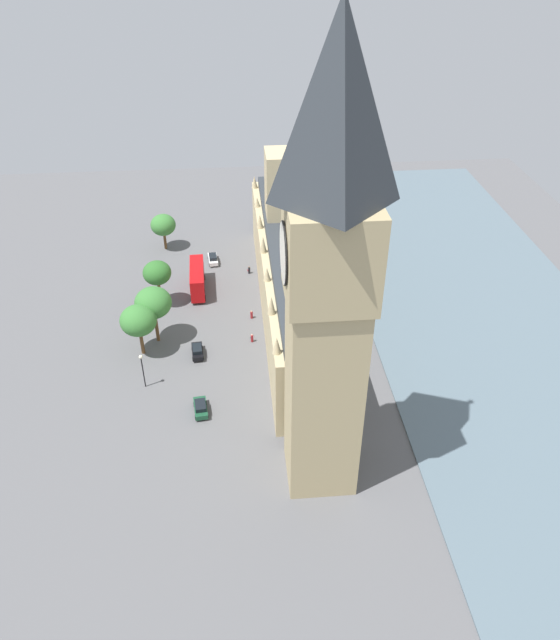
{
  "coord_description": "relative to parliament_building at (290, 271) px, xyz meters",
  "views": [
    {
      "loc": [
        7.6,
        88.41,
        60.66
      ],
      "look_at": [
        1.0,
        12.79,
        7.37
      ],
      "focal_mm": 34.01,
      "sensor_mm": 36.0,
      "label": 1
    }
  ],
  "objects": [
    {
      "name": "ground_plane",
      "position": [
        1.99,
        1.38,
        -7.51
      ],
      "size": [
        142.22,
        142.22,
        0.0
      ],
      "primitive_type": "plane",
      "color": "#565659"
    },
    {
      "name": "river_thames",
      "position": [
        -33.52,
        1.38,
        -7.39
      ],
      "size": [
        41.21,
        128.0,
        0.25
      ],
      "primitive_type": "cube",
      "color": "slate",
      "rests_on": "ground"
    },
    {
      "name": "parliament_building",
      "position": [
        0.0,
        0.0,
        0.0
      ],
      "size": [
        10.34,
        60.11,
        25.29
      ],
      "color": "tan",
      "rests_on": "ground"
    },
    {
      "name": "clock_tower",
      "position": [
        0.09,
        37.89,
        21.31
      ],
      "size": [
        9.25,
        9.25,
        55.78
      ],
      "color": "tan",
      "rests_on": "ground"
    },
    {
      "name": "car_white_midblock",
      "position": [
        13.76,
        -17.6,
        -6.63
      ],
      "size": [
        2.13,
        4.67,
        1.74
      ],
      "rotation": [
        0.0,
        0.0,
        3.24
      ],
      "color": "silver",
      "rests_on": "ground"
    },
    {
      "name": "double_decker_bus_leading",
      "position": [
        16.49,
        -7.29,
        -4.88
      ],
      "size": [
        2.91,
        10.57,
        4.75
      ],
      "rotation": [
        0.0,
        0.0,
        3.17
      ],
      "color": "#B20C0F",
      "rests_on": "ground"
    },
    {
      "name": "car_black_trailing",
      "position": [
        16.13,
        12.39,
        -6.63
      ],
      "size": [
        2.07,
        4.32,
        1.74
      ],
      "rotation": [
        0.0,
        0.0,
        3.22
      ],
      "color": "black",
      "rests_on": "ground"
    },
    {
      "name": "car_dark_green_opposite_hall",
      "position": [
        15.36,
        25.61,
        -6.63
      ],
      "size": [
        2.22,
        4.36,
        1.74
      ],
      "rotation": [
        0.0,
        0.0,
        3.25
      ],
      "color": "#19472D",
      "rests_on": "ground"
    },
    {
      "name": "pedestrian_corner",
      "position": [
        6.7,
        -12.69,
        -6.81
      ],
      "size": [
        0.62,
        0.53,
        1.57
      ],
      "rotation": [
        0.0,
        0.0,
        4.95
      ],
      "color": "black",
      "rests_on": "ground"
    },
    {
      "name": "pedestrian_under_trees",
      "position": [
        6.96,
        2.69,
        -6.82
      ],
      "size": [
        0.44,
        0.55,
        1.55
      ],
      "rotation": [
        0.0,
        0.0,
        3.15
      ],
      "color": "maroon",
      "rests_on": "ground"
    },
    {
      "name": "pedestrian_near_tower",
      "position": [
        7.23,
        9.52,
        -6.83
      ],
      "size": [
        0.64,
        0.63,
        1.52
      ],
      "rotation": [
        0.0,
        0.0,
        3.95
      ],
      "color": "maroon",
      "rests_on": "ground"
    },
    {
      "name": "plane_tree_by_river_gate",
      "position": [
        23.08,
        -3.04,
        -0.93
      ],
      "size": [
        4.96,
        4.96,
        8.75
      ],
      "color": "brown",
      "rests_on": "ground"
    },
    {
      "name": "plane_tree_far_end",
      "position": [
        22.75,
        7.77,
        -0.08
      ],
      "size": [
        5.92,
        5.92,
        10.0
      ],
      "color": "brown",
      "rests_on": "ground"
    },
    {
      "name": "plane_tree_kerbside",
      "position": [
        23.65,
        -24.44,
        -2.12
      ],
      "size": [
        5.12,
        5.12,
        7.61
      ],
      "color": "brown",
      "rests_on": "ground"
    },
    {
      "name": "plane_tree_slot_10",
      "position": [
        24.9,
        11.0,
        -1.13
      ],
      "size": [
        5.74,
        5.74,
        8.86
      ],
      "color": "brown",
      "rests_on": "ground"
    },
    {
      "name": "street_lamp_slot_11",
      "position": [
        23.8,
        19.31,
        -3.32
      ],
      "size": [
        0.56,
        0.56,
        5.97
      ],
      "color": "black",
      "rests_on": "ground"
    }
  ]
}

